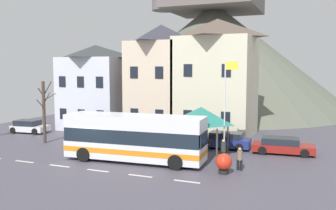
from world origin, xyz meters
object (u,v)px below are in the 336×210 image
at_px(townhouse_01, 161,79).
at_px(townhouse_02, 217,78).
at_px(parked_car_02, 29,126).
at_px(pedestrian_02, 203,147).
at_px(parked_car_00, 224,140).
at_px(pedestrian_00, 240,158).
at_px(parked_car_01, 96,131).
at_px(pedestrian_01, 223,149).
at_px(transit_bus, 135,138).
at_px(harbour_buoy, 224,163).
at_px(hilltop_castle, 213,54).
at_px(bus_shelter, 201,116).
at_px(townhouse_00, 96,87).
at_px(flagpole, 226,103).
at_px(public_bench, 200,143).
at_px(parked_car_03, 282,146).
at_px(bare_tree_00, 44,110).

xyz_separation_m(townhouse_01, townhouse_02, (5.76, 0.01, 0.14)).
bearing_deg(parked_car_02, pedestrian_02, -17.63).
bearing_deg(parked_car_00, pedestrian_00, 110.21).
bearing_deg(townhouse_01, parked_car_01, -127.86).
xyz_separation_m(parked_car_00, parked_car_01, (-12.05, -0.26, 0.03)).
distance_m(parked_car_01, pedestrian_01, 13.72).
distance_m(transit_bus, harbour_buoy, 6.59).
bearing_deg(parked_car_01, hilltop_castle, -93.18).
bearing_deg(bus_shelter, townhouse_02, 96.79).
xyz_separation_m(townhouse_00, harbour_buoy, (16.73, -11.65, -3.76)).
bearing_deg(townhouse_00, pedestrian_01, -29.32).
distance_m(hilltop_castle, parked_car_01, 29.96).
bearing_deg(parked_car_02, flagpole, -15.53).
height_order(hilltop_castle, bus_shelter, hilltop_castle).
bearing_deg(hilltop_castle, pedestrian_02, -76.23).
distance_m(pedestrian_01, harbour_buoy, 2.72).
bearing_deg(parked_car_00, townhouse_01, -35.68).
xyz_separation_m(transit_bus, public_bench, (3.08, 5.43, -1.17)).
relative_size(townhouse_00, hilltop_castle, 0.21).
relative_size(parked_car_00, pedestrian_02, 2.76).
bearing_deg(hilltop_castle, parked_car_03, -65.32).
xyz_separation_m(hilltop_castle, bus_shelter, (7.53, -31.55, -5.75)).
bearing_deg(parked_car_01, townhouse_00, -53.97).
bearing_deg(flagpole, pedestrian_01, -85.42).
bearing_deg(parked_car_00, parked_car_03, 176.12).
bearing_deg(bare_tree_00, bus_shelter, 2.32).
relative_size(parked_car_03, bare_tree_00, 0.87).
bearing_deg(parked_car_00, pedestrian_02, 80.03).
distance_m(transit_bus, flagpole, 6.87).
bearing_deg(public_bench, bare_tree_00, -168.48).
relative_size(parked_car_01, parked_car_03, 1.00).
relative_size(pedestrian_00, pedestrian_01, 0.91).
bearing_deg(bus_shelter, pedestrian_00, -39.08).
xyz_separation_m(townhouse_00, townhouse_02, (13.05, 0.69, 1.09)).
height_order(pedestrian_00, public_bench, pedestrian_00).
distance_m(bus_shelter, parked_car_01, 11.64).
xyz_separation_m(townhouse_01, parked_car_00, (7.78, -5.23, -4.76)).
xyz_separation_m(parked_car_03, bare_tree_00, (-19.58, -3.57, 2.24)).
xyz_separation_m(parked_car_01, harbour_buoy, (13.70, -6.85, 0.02)).
xyz_separation_m(parked_car_00, bare_tree_00, (-15.02, -3.74, 2.19)).
xyz_separation_m(transit_bus, parked_car_00, (4.83, 6.47, -0.99)).
xyz_separation_m(parked_car_00, harbour_buoy, (1.65, -7.11, 0.05)).
height_order(townhouse_01, public_bench, townhouse_01).
relative_size(townhouse_01, parked_car_02, 2.71).
relative_size(hilltop_castle, pedestrian_01, 25.81).
bearing_deg(bus_shelter, transit_bus, -139.13).
distance_m(townhouse_02, flagpole, 9.47).
height_order(pedestrian_01, flagpole, flagpole).
bearing_deg(harbour_buoy, townhouse_02, 106.59).
bearing_deg(parked_car_01, bare_tree_00, 53.28).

